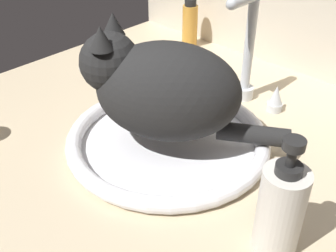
% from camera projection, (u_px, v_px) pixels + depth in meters
% --- Properties ---
extents(countertop, '(1.04, 0.82, 0.03)m').
position_uv_depth(countertop, '(188.00, 157.00, 0.74)').
color(countertop, '#CCB793').
rests_on(countertop, ground).
extents(backsplash_wall, '(1.04, 0.02, 0.36)m').
position_uv_depth(backsplash_wall, '(318.00, 11.00, 0.90)').
color(backsplash_wall, beige).
rests_on(backsplash_wall, ground).
extents(sink_basin, '(0.36, 0.36, 0.03)m').
position_uv_depth(sink_basin, '(168.00, 139.00, 0.74)').
color(sink_basin, white).
rests_on(sink_basin, countertop).
extents(faucet, '(0.18, 0.10, 0.23)m').
position_uv_depth(faucet, '(246.00, 61.00, 0.84)').
color(faucet, silver).
rests_on(faucet, countertop).
extents(cat, '(0.33, 0.27, 0.20)m').
position_uv_depth(cat, '(158.00, 88.00, 0.69)').
color(cat, black).
rests_on(cat, sink_basin).
extents(amber_bottle, '(0.04, 0.04, 0.13)m').
position_uv_depth(amber_bottle, '(190.00, 24.00, 1.09)').
color(amber_bottle, gold).
rests_on(amber_bottle, countertop).
extents(soap_pump_bottle, '(0.06, 0.06, 0.17)m').
position_uv_depth(soap_pump_bottle, '(281.00, 208.00, 0.52)').
color(soap_pump_bottle, silver).
rests_on(soap_pump_bottle, countertop).
extents(toothbrush, '(0.08, 0.16, 0.02)m').
position_uv_depth(toothbrush, '(120.00, 54.00, 1.06)').
color(toothbrush, '#338CD1').
rests_on(toothbrush, countertop).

